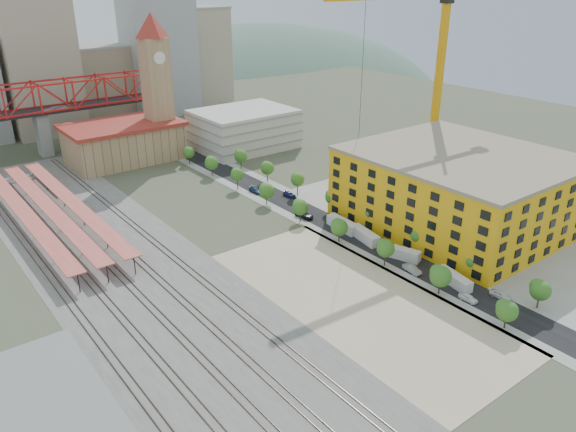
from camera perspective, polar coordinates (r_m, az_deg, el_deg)
ground at (r=137.16m, az=-0.88°, el=-2.36°), size 400.00×400.00×0.00m
ballast_strip at (r=136.37m, az=-17.68°, el=-3.72°), size 36.00×165.00×0.06m
dirt_lot at (r=113.98m, az=7.07°, el=-8.40°), size 28.00×67.00×0.06m
street_asphalt at (r=156.86m, az=0.53°, el=1.13°), size 12.00×170.00×0.06m
sidewalk_west at (r=153.80m, az=-1.09°, el=0.64°), size 3.00×170.00×0.04m
sidewalk_east at (r=160.06m, az=2.08°, el=1.58°), size 3.00×170.00×0.04m
construction_pad at (r=154.50m, az=17.23°, el=-0.36°), size 50.00×90.00×0.06m
rail_tracks at (r=135.84m, az=-18.39°, el=-3.87°), size 26.56×160.00×0.18m
platform_canopies at (r=157.96m, az=-23.13°, el=0.85°), size 16.00×80.00×4.12m
station_hall at (r=200.77m, az=-16.33°, el=7.27°), size 38.00×24.00×13.10m
clock_tower at (r=199.14m, az=-13.30°, el=13.98°), size 12.00×12.00×52.00m
parking_garage at (r=208.22m, az=-4.51°, el=8.81°), size 34.00×26.00×14.00m
truss_bridge at (r=213.72m, az=-24.12°, el=10.52°), size 94.00×9.60×25.60m
construction_building at (r=148.75m, az=16.97°, el=2.65°), size 44.60×50.60×18.80m
warehouse at (r=90.30m, az=-25.06°, el=-18.78°), size 22.00×32.00×5.00m
street_trees at (r=149.76m, az=2.88°, el=-0.05°), size 15.40×124.40×8.00m
skyline at (r=257.24m, az=-19.38°, el=14.05°), size 133.00×46.00×60.00m
distant_hills at (r=403.12m, az=-18.00°, el=2.21°), size 647.00×264.00×227.00m
tower_crane at (r=171.92m, az=14.46°, el=15.90°), size 59.25×4.67×63.24m
site_trailer_a at (r=122.53m, az=16.49°, el=-6.18°), size 4.00×9.17×2.43m
site_trailer_b at (r=130.35m, az=11.34°, el=-3.71°), size 5.33×9.41×2.50m
site_trailer_c at (r=137.17m, az=7.81°, el=-1.98°), size 4.11×9.79×2.60m
site_trailer_d at (r=142.26m, az=5.56°, el=-0.88°), size 3.03×9.90×2.68m
car_0 at (r=117.85m, az=17.84°, el=-7.94°), size 1.74×4.07×1.37m
car_1 at (r=125.09m, az=12.49°, el=-5.31°), size 2.09×4.78×1.53m
car_2 at (r=148.65m, az=1.67°, el=0.10°), size 3.06×5.66×1.51m
car_3 at (r=165.77m, az=-3.35°, el=2.60°), size 2.09×4.78×1.37m
car_4 at (r=120.81m, az=20.82°, el=-7.52°), size 2.07×4.66×1.56m
car_5 at (r=142.29m, az=7.33°, el=-1.21°), size 2.43×4.96×1.56m
car_6 at (r=147.52m, az=5.17°, el=-0.20°), size 2.81×5.27×1.41m
car_7 at (r=162.44m, az=0.15°, el=2.18°), size 2.15×4.60×1.30m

